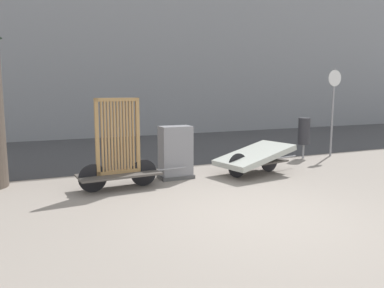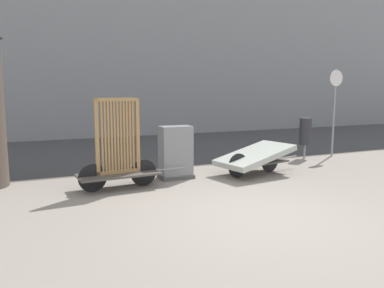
% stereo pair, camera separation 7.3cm
% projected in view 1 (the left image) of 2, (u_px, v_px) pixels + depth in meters
% --- Properties ---
extents(ground_plane, '(60.00, 60.00, 0.00)m').
position_uv_depth(ground_plane, '(258.00, 216.00, 5.97)').
color(ground_plane, gray).
extents(road_strip, '(56.00, 7.03, 0.01)m').
position_uv_depth(road_strip, '(132.00, 149.00, 12.92)').
color(road_strip, '#424244').
rests_on(road_strip, ground_plane).
extents(bike_cart_with_bedframe, '(2.36, 0.84, 1.85)m').
position_uv_depth(bike_cart_with_bedframe, '(119.00, 158.00, 7.56)').
color(bike_cart_with_bedframe, '#4C4742').
rests_on(bike_cart_with_bedframe, ground_plane).
extents(bike_cart_with_mattress, '(2.46, 1.42, 0.71)m').
position_uv_depth(bike_cart_with_mattress, '(254.00, 157.00, 8.89)').
color(bike_cart_with_mattress, '#4C4742').
rests_on(bike_cart_with_mattress, ground_plane).
extents(utility_cabinet, '(0.77, 0.49, 1.20)m').
position_uv_depth(utility_cabinet, '(176.00, 154.00, 8.51)').
color(utility_cabinet, '#4C4C4C').
rests_on(utility_cabinet, ground_plane).
extents(trash_bin, '(0.34, 0.34, 1.20)m').
position_uv_depth(trash_bin, '(304.00, 132.00, 11.00)').
color(trash_bin, gray).
rests_on(trash_bin, ground_plane).
extents(sign_post, '(0.48, 0.06, 2.65)m').
position_uv_depth(sign_post, '(333.00, 102.00, 11.30)').
color(sign_post, gray).
rests_on(sign_post, ground_plane).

